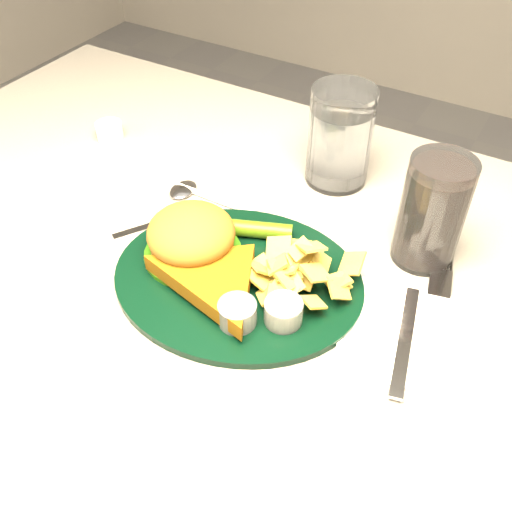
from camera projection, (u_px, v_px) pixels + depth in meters
The scene contains 8 objects.
table at pixel (245, 447), 0.90m from camera, with size 1.20×0.80×0.75m, color gray, non-canonical shape.
dinner_plate at pixel (237, 261), 0.62m from camera, with size 0.28×0.24×0.06m, color black, non-canonical shape.
water_glass at pixel (340, 137), 0.74m from camera, with size 0.08×0.08×0.13m, color white.
cola_glass at pixel (432, 212), 0.63m from camera, with size 0.07×0.07×0.13m, color black.
fork_napkin at pixel (409, 332), 0.58m from camera, with size 0.14×0.19×0.01m, color white, non-canonical shape.
spoon at pixel (156, 223), 0.71m from camera, with size 0.04×0.15×0.01m, color silver, non-canonical shape.
ramekin at pixel (110, 131), 0.85m from camera, with size 0.04×0.04×0.03m, color white.
wrapped_straw at pixel (250, 212), 0.73m from camera, with size 0.23×0.08×0.01m, color white, non-canonical shape.
Camera 1 is at (0.24, -0.38, 1.21)m, focal length 40.00 mm.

